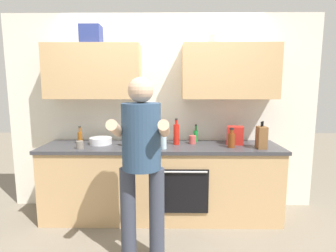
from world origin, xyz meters
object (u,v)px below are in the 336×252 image
object	(u,v)px
knife_block	(261,137)
bottle_soda	(196,135)
bottle_soy	(128,137)
mixing_bowl	(101,141)
person_standing	(142,156)
grocery_bag_crisps	(235,135)
bottle_hotsauce	(176,134)
bottle_syrup	(80,137)
grocery_bag_rice	(148,139)
cup_ceramic	(193,140)
bottle_water	(164,138)
cup_stoneware	(80,145)
bottle_vinegar	(231,140)

from	to	relation	value
knife_block	bottle_soda	bearing A→B (deg)	153.36
bottle_soy	mixing_bowl	bearing A→B (deg)	158.21
person_standing	grocery_bag_crisps	distance (m)	1.40
bottle_hotsauce	knife_block	size ratio (longest dim) A/B	1.02
grocery_bag_crisps	bottle_syrup	bearing A→B (deg)	-179.89
bottle_soda	knife_block	xyz separation A→B (m)	(0.71, -0.36, 0.04)
knife_block	grocery_bag_rice	xyz separation A→B (m)	(-1.31, 0.17, -0.06)
cup_ceramic	mixing_bowl	bearing A→B (deg)	-177.97
bottle_water	grocery_bag_rice	xyz separation A→B (m)	(-0.20, 0.21, -0.05)
bottle_water	cup_ceramic	xyz separation A→B (m)	(0.35, 0.28, -0.07)
bottle_soda	mixing_bowl	xyz separation A→B (m)	(-1.18, -0.16, -0.04)
bottle_soda	bottle_syrup	world-z (taller)	bottle_soda
bottle_hotsauce	cup_stoneware	xyz separation A→B (m)	(-1.10, -0.24, -0.09)
bottle_soda	bottle_soy	size ratio (longest dim) A/B	0.78
person_standing	cup_ceramic	size ratio (longest dim) A/B	16.57
bottle_soda	knife_block	size ratio (longest dim) A/B	0.71
grocery_bag_rice	bottle_soy	bearing A→B (deg)	-154.45
bottle_vinegar	bottle_soda	size ratio (longest dim) A/B	1.04
bottle_soy	grocery_bag_crisps	xyz separation A→B (m)	(1.29, 0.17, -0.01)
cup_stoneware	mixing_bowl	xyz separation A→B (m)	(0.17, 0.24, -0.00)
bottle_water	cup_stoneware	xyz separation A→B (m)	(-0.95, -0.00, -0.08)
bottle_vinegar	cup_ceramic	xyz separation A→B (m)	(-0.43, 0.20, -0.04)
bottle_hotsauce	grocery_bag_rice	distance (m)	0.35
bottle_soy	cup_stoneware	distance (m)	0.54
bottle_water	grocery_bag_crisps	distance (m)	0.90
mixing_bowl	bottle_hotsauce	bearing A→B (deg)	-0.44
bottle_hotsauce	grocery_bag_rice	world-z (taller)	bottle_hotsauce
bottle_vinegar	bottle_hotsauce	bearing A→B (deg)	166.00
knife_block	bottle_soy	bearing A→B (deg)	177.83
bottle_soy	mixing_bowl	xyz separation A→B (m)	(-0.35, 0.14, -0.08)
bottle_water	bottle_soda	size ratio (longest dim) A/B	1.37
bottle_soda	bottle_soy	bearing A→B (deg)	-159.98
mixing_bowl	bottle_vinegar	bearing A→B (deg)	-6.05
cup_stoneware	knife_block	world-z (taller)	knife_block
bottle_syrup	bottle_soy	bearing A→B (deg)	-14.89
bottle_vinegar	bottle_water	size ratio (longest dim) A/B	0.76
grocery_bag_crisps	bottle_vinegar	bearing A→B (deg)	-113.99
mixing_bowl	grocery_bag_rice	world-z (taller)	grocery_bag_rice
bottle_soy	cup_ceramic	world-z (taller)	bottle_soy
bottle_soda	person_standing	bearing A→B (deg)	-118.10
grocery_bag_rice	bottle_soda	bearing A→B (deg)	17.80
cup_stoneware	bottle_soda	bearing A→B (deg)	16.60
bottle_vinegar	knife_block	world-z (taller)	knife_block
bottle_syrup	grocery_bag_crisps	distance (m)	1.90
person_standing	bottle_water	world-z (taller)	person_standing
bottle_syrup	bottle_soda	bearing A→B (deg)	5.43
bottle_syrup	grocery_bag_rice	distance (m)	0.84
bottle_soy	bottle_hotsauce	bearing A→B (deg)	13.29
bottle_vinegar	knife_block	distance (m)	0.34
bottle_hotsauce	bottle_soy	size ratio (longest dim) A/B	1.12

